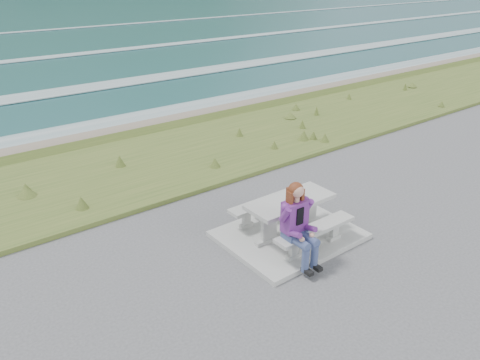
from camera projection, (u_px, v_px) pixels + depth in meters
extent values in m
cube|color=#9A9A95|center=(289.00, 235.00, 9.40)|extent=(2.60, 2.10, 0.10)
cube|color=#9A9A95|center=(268.00, 240.00, 9.07)|extent=(0.62, 0.12, 0.08)
cube|color=#9A9A95|center=(269.00, 227.00, 8.94)|extent=(0.34, 0.09, 0.51)
cube|color=#9A9A95|center=(269.00, 213.00, 8.82)|extent=(0.62, 0.12, 0.08)
cube|color=#9A9A95|center=(308.00, 223.00, 9.66)|extent=(0.62, 0.12, 0.08)
cube|color=#9A9A95|center=(309.00, 210.00, 9.54)|extent=(0.34, 0.09, 0.51)
cube|color=#9A9A95|center=(310.00, 197.00, 9.41)|extent=(0.62, 0.12, 0.08)
cube|color=#9A9A95|center=(291.00, 201.00, 9.08)|extent=(1.80, 0.75, 0.08)
cube|color=#9A9A95|center=(293.00, 256.00, 8.56)|extent=(0.30, 0.12, 0.08)
cube|color=#9A9A95|center=(294.00, 249.00, 8.50)|extent=(0.17, 0.09, 0.22)
cube|color=#9A9A95|center=(294.00, 242.00, 8.43)|extent=(0.30, 0.12, 0.08)
cube|color=#9A9A95|center=(334.00, 237.00, 9.15)|extent=(0.30, 0.12, 0.08)
cube|color=#9A9A95|center=(334.00, 230.00, 9.09)|extent=(0.17, 0.09, 0.22)
cube|color=#9A9A95|center=(335.00, 224.00, 9.03)|extent=(0.30, 0.12, 0.08)
cube|color=#9A9A95|center=(315.00, 229.00, 8.70)|extent=(1.80, 0.35, 0.07)
cube|color=#9A9A95|center=(246.00, 225.00, 9.57)|extent=(0.30, 0.12, 0.08)
cube|color=#9A9A95|center=(246.00, 219.00, 9.51)|extent=(0.17, 0.09, 0.22)
cube|color=#9A9A95|center=(246.00, 212.00, 9.45)|extent=(0.30, 0.12, 0.08)
cube|color=#9A9A95|center=(285.00, 210.00, 10.17)|extent=(0.30, 0.12, 0.08)
cube|color=#9A9A95|center=(286.00, 204.00, 10.10)|extent=(0.17, 0.09, 0.22)
cube|color=#9A9A95|center=(286.00, 198.00, 10.04)|extent=(0.30, 0.12, 0.08)
cube|color=#9A9A95|center=(267.00, 202.00, 9.71)|extent=(1.80, 0.35, 0.07)
cube|color=#3E5921|center=(167.00, 162.00, 13.04)|extent=(160.00, 4.50, 0.22)
cube|color=#6F6553|center=(123.00, 134.00, 15.14)|extent=(160.00, 0.80, 2.20)
cube|color=silver|center=(68.00, 136.00, 20.28)|extent=(220.00, 3.00, 0.06)
cube|color=silver|center=(19.00, 98.00, 26.06)|extent=(220.00, 2.00, 0.06)
cube|color=navy|center=(303.00, 250.00, 8.28)|extent=(0.44, 0.79, 0.58)
cube|color=#69267F|center=(295.00, 216.00, 8.23)|extent=(0.46, 0.27, 0.58)
sphere|color=tan|center=(297.00, 191.00, 8.00)|extent=(0.25, 0.25, 0.25)
sphere|color=#571D13|center=(296.00, 190.00, 8.02)|extent=(0.27, 0.27, 0.27)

